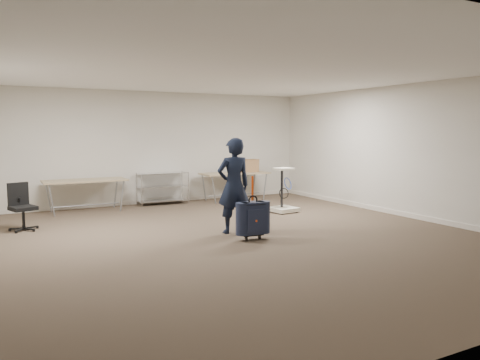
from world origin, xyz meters
TOP-DOWN VIEW (x-y plane):
  - ground at (0.00, 0.00)m, footprint 9.00×9.00m
  - room_shell at (0.00, 1.38)m, footprint 8.00×9.00m
  - folding_table_left at (-1.90, 3.95)m, footprint 1.80×0.75m
  - folding_table_right at (1.90, 3.95)m, footprint 1.80×0.75m
  - wire_shelf at (0.00, 4.20)m, footprint 1.22×0.47m
  - person at (0.05, 0.44)m, footprint 0.64×0.44m
  - suitcase at (0.07, -0.21)m, footprint 0.41×0.25m
  - office_chair at (-3.28, 2.46)m, footprint 0.53×0.53m
  - equipment_cart at (2.01, 1.81)m, footprint 0.61×0.61m
  - cardboard_box at (2.38, 4.04)m, footprint 0.47×0.37m

SIDE VIEW (x-z plane):
  - ground at x=0.00m, z-range 0.00..0.00m
  - room_shell at x=0.00m, z-range -4.45..4.55m
  - equipment_cart at x=2.01m, z-range -0.24..0.76m
  - office_chair at x=-3.28m, z-range -0.17..0.70m
  - suitcase at x=0.07m, z-range -0.17..0.90m
  - wire_shelf at x=0.00m, z-range 0.04..0.84m
  - folding_table_left at x=-1.90m, z-range 0.31..1.04m
  - folding_table_right at x=1.90m, z-range 0.31..1.04m
  - person at x=0.05m, z-range 0.00..1.70m
  - cardboard_box at x=2.38m, z-range 0.73..1.06m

